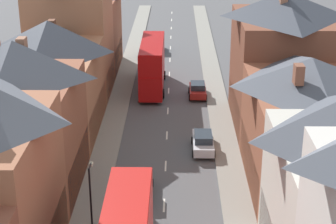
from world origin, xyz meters
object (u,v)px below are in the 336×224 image
(double_decker_bus_mid_street, at_px, (152,64))
(car_mid_black, at_px, (203,142))
(car_near_blue, at_px, (157,45))
(car_parked_right_a, at_px, (198,90))
(car_mid_white, at_px, (147,50))
(street_lamp, at_px, (91,201))
(car_parked_left_a, at_px, (139,185))

(double_decker_bus_mid_street, relative_size, car_mid_black, 2.50)
(car_near_blue, height_order, car_parked_right_a, car_near_blue)
(car_mid_white, bearing_deg, double_decker_bus_mid_street, -84.30)
(car_mid_white, bearing_deg, car_parked_right_a, -68.21)
(double_decker_bus_mid_street, relative_size, car_near_blue, 2.77)
(car_mid_black, distance_m, car_mid_white, 29.39)
(double_decker_bus_mid_street, height_order, car_parked_right_a, double_decker_bus_mid_street)
(car_mid_white, bearing_deg, street_lamp, -91.55)
(car_parked_right_a, height_order, car_mid_white, car_mid_white)
(double_decker_bus_mid_street, xyz_separation_m, car_parked_right_a, (4.91, -2.58, -2.00))
(car_parked_right_a, xyz_separation_m, car_mid_white, (-6.20, 15.51, 0.04))
(car_mid_white, height_order, street_lamp, street_lamp)
(double_decker_bus_mid_street, distance_m, car_mid_white, 13.13)
(car_mid_white, xyz_separation_m, street_lamp, (-1.15, -42.56, 2.39))
(car_parked_left_a, distance_m, car_parked_right_a, 21.30)
(car_mid_black, relative_size, street_lamp, 0.79)
(car_parked_left_a, bearing_deg, car_mid_black, 56.86)
(double_decker_bus_mid_street, bearing_deg, car_near_blue, 89.97)
(car_mid_black, bearing_deg, car_mid_white, 102.18)
(street_lamp, bearing_deg, car_mid_white, 88.45)
(car_near_blue, height_order, car_mid_white, car_mid_white)
(car_near_blue, distance_m, street_lamp, 45.38)
(car_parked_right_a, distance_m, car_mid_white, 16.70)
(double_decker_bus_mid_street, bearing_deg, car_parked_left_a, -89.98)
(double_decker_bus_mid_street, bearing_deg, street_lamp, -94.71)
(car_parked_left_a, relative_size, car_parked_right_a, 1.02)
(double_decker_bus_mid_street, distance_m, car_parked_right_a, 5.90)
(double_decker_bus_mid_street, xyz_separation_m, street_lamp, (-2.44, -29.64, 0.43))
(car_parked_right_a, xyz_separation_m, car_mid_black, (0.00, -13.22, 0.02))
(car_parked_left_a, distance_m, car_mid_white, 36.26)
(car_near_blue, bearing_deg, car_mid_black, -81.13)
(double_decker_bus_mid_street, height_order, street_lamp, street_lamp)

